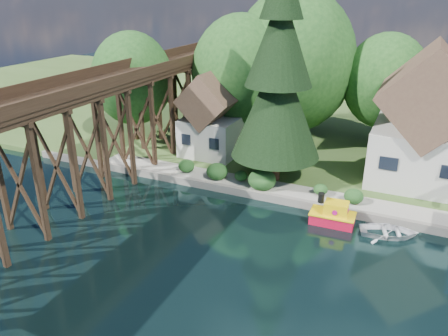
{
  "coord_description": "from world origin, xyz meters",
  "views": [
    {
      "loc": [
        6.2,
        -20.69,
        15.19
      ],
      "look_at": [
        -5.93,
        6.0,
        3.01
      ],
      "focal_mm": 35.0,
      "sensor_mm": 36.0,
      "label": 1
    }
  ],
  "objects_px": {
    "shed": "(212,119)",
    "tugboat": "(333,215)",
    "conifer": "(278,78)",
    "boat_white_a": "(389,230)",
    "house_left": "(425,125)",
    "trestle_bridge": "(102,124)"
  },
  "relations": [
    {
      "from": "conifer",
      "to": "boat_white_a",
      "type": "xyz_separation_m",
      "value": [
        9.51,
        -4.55,
        -8.48
      ]
    },
    {
      "from": "trestle_bridge",
      "to": "house_left",
      "type": "height_order",
      "value": "house_left"
    },
    {
      "from": "house_left",
      "to": "tugboat",
      "type": "xyz_separation_m",
      "value": [
        -4.91,
        -9.44,
        -4.48
      ]
    },
    {
      "from": "house_left",
      "to": "shed",
      "type": "height_order",
      "value": "house_left"
    },
    {
      "from": "house_left",
      "to": "tugboat",
      "type": "relative_size",
      "value": 3.57
    },
    {
      "from": "tugboat",
      "to": "boat_white_a",
      "type": "height_order",
      "value": "tugboat"
    },
    {
      "from": "trestle_bridge",
      "to": "tugboat",
      "type": "height_order",
      "value": "trestle_bridge"
    },
    {
      "from": "trestle_bridge",
      "to": "boat_white_a",
      "type": "xyz_separation_m",
      "value": [
        21.8,
        1.33,
        -4.96
      ]
    },
    {
      "from": "shed",
      "to": "boat_white_a",
      "type": "height_order",
      "value": "shed"
    },
    {
      "from": "house_left",
      "to": "tugboat",
      "type": "height_order",
      "value": "house_left"
    },
    {
      "from": "conifer",
      "to": "tugboat",
      "type": "xyz_separation_m",
      "value": [
        5.8,
        -4.5,
        -8.21
      ]
    },
    {
      "from": "shed",
      "to": "tugboat",
      "type": "height_order",
      "value": "shed"
    },
    {
      "from": "conifer",
      "to": "tugboat",
      "type": "distance_m",
      "value": 11.02
    },
    {
      "from": "shed",
      "to": "conifer",
      "type": "height_order",
      "value": "conifer"
    },
    {
      "from": "shed",
      "to": "conifer",
      "type": "bearing_deg",
      "value": -25.26
    },
    {
      "from": "trestle_bridge",
      "to": "boat_white_a",
      "type": "height_order",
      "value": "trestle_bridge"
    },
    {
      "from": "house_left",
      "to": "conifer",
      "type": "bearing_deg",
      "value": -155.22
    },
    {
      "from": "trestle_bridge",
      "to": "tugboat",
      "type": "relative_size",
      "value": 14.3
    },
    {
      "from": "tugboat",
      "to": "conifer",
      "type": "bearing_deg",
      "value": 142.21
    },
    {
      "from": "conifer",
      "to": "boat_white_a",
      "type": "bearing_deg",
      "value": -25.59
    },
    {
      "from": "shed",
      "to": "tugboat",
      "type": "xyz_separation_m",
      "value": [
        13.09,
        -7.94,
        -3.17
      ]
    },
    {
      "from": "shed",
      "to": "boat_white_a",
      "type": "relative_size",
      "value": 2.08
    }
  ]
}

